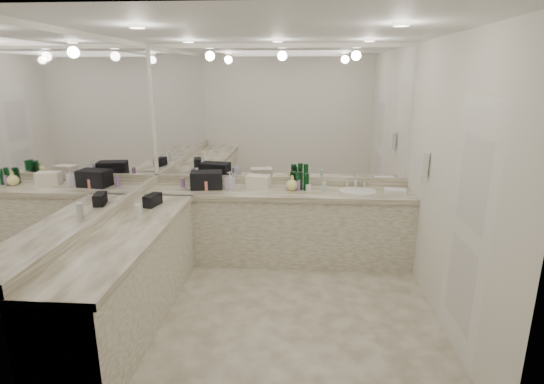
# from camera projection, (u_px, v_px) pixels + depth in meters

# --- Properties ---
(floor) EXTENTS (3.20, 3.20, 0.00)m
(floor) POSITION_uv_depth(u_px,v_px,m) (271.00, 309.00, 4.21)
(floor) COLOR beige
(floor) RESTS_ON ground
(ceiling) EXTENTS (3.20, 3.20, 0.00)m
(ceiling) POSITION_uv_depth(u_px,v_px,m) (271.00, 30.00, 3.51)
(ceiling) COLOR white
(ceiling) RESTS_ON floor
(wall_back) EXTENTS (3.20, 0.02, 2.60)m
(wall_back) POSITION_uv_depth(u_px,v_px,m) (280.00, 153.00, 5.30)
(wall_back) COLOR silver
(wall_back) RESTS_ON floor
(wall_left) EXTENTS (0.02, 3.00, 2.60)m
(wall_left) POSITION_uv_depth(u_px,v_px,m) (101.00, 179.00, 3.97)
(wall_left) COLOR silver
(wall_left) RESTS_ON floor
(wall_right) EXTENTS (0.02, 3.00, 2.60)m
(wall_right) POSITION_uv_depth(u_px,v_px,m) (451.00, 185.00, 3.76)
(wall_right) COLOR silver
(wall_right) RESTS_ON floor
(vanity_back_base) EXTENTS (3.20, 0.60, 0.84)m
(vanity_back_base) POSITION_uv_depth(u_px,v_px,m) (278.00, 227.00, 5.25)
(vanity_back_base) COLOR silver
(vanity_back_base) RESTS_ON floor
(vanity_back_top) EXTENTS (3.20, 0.64, 0.06)m
(vanity_back_top) POSITION_uv_depth(u_px,v_px,m) (278.00, 193.00, 5.12)
(vanity_back_top) COLOR beige
(vanity_back_top) RESTS_ON vanity_back_base
(vanity_left_base) EXTENTS (0.60, 2.40, 0.84)m
(vanity_left_base) POSITION_uv_depth(u_px,v_px,m) (128.00, 281.00, 3.90)
(vanity_left_base) COLOR silver
(vanity_left_base) RESTS_ON floor
(vanity_left_top) EXTENTS (0.64, 2.42, 0.06)m
(vanity_left_top) POSITION_uv_depth(u_px,v_px,m) (125.00, 235.00, 3.77)
(vanity_left_top) COLOR beige
(vanity_left_top) RESTS_ON vanity_left_base
(backsplash_back) EXTENTS (3.20, 0.04, 0.10)m
(backsplash_back) POSITION_uv_depth(u_px,v_px,m) (280.00, 180.00, 5.38)
(backsplash_back) COLOR beige
(backsplash_back) RESTS_ON vanity_back_top
(backsplash_left) EXTENTS (0.04, 3.00, 0.10)m
(backsplash_left) POSITION_uv_depth(u_px,v_px,m) (107.00, 215.00, 4.06)
(backsplash_left) COLOR beige
(backsplash_left) RESTS_ON vanity_left_top
(mirror_back) EXTENTS (3.12, 0.01, 1.55)m
(mirror_back) POSITION_uv_depth(u_px,v_px,m) (280.00, 115.00, 5.17)
(mirror_back) COLOR white
(mirror_back) RESTS_ON wall_back
(mirror_left) EXTENTS (0.01, 2.92, 1.55)m
(mirror_left) POSITION_uv_depth(u_px,v_px,m) (97.00, 129.00, 3.84)
(mirror_left) COLOR white
(mirror_left) RESTS_ON wall_left
(sink) EXTENTS (0.44, 0.44, 0.03)m
(sink) POSITION_uv_depth(u_px,v_px,m) (358.00, 192.00, 5.06)
(sink) COLOR white
(sink) RESTS_ON vanity_back_top
(faucet) EXTENTS (0.24, 0.16, 0.14)m
(faucet) POSITION_uv_depth(u_px,v_px,m) (356.00, 181.00, 5.24)
(faucet) COLOR silver
(faucet) RESTS_ON vanity_back_top
(wall_phone) EXTENTS (0.06, 0.10, 0.24)m
(wall_phone) POSITION_uv_depth(u_px,v_px,m) (425.00, 164.00, 4.42)
(wall_phone) COLOR white
(wall_phone) RESTS_ON wall_right
(door) EXTENTS (0.02, 0.82, 2.10)m
(door) POSITION_uv_depth(u_px,v_px,m) (467.00, 232.00, 3.34)
(door) COLOR white
(door) RESTS_ON wall_right
(black_toiletry_bag) EXTENTS (0.41, 0.29, 0.22)m
(black_toiletry_bag) POSITION_uv_depth(u_px,v_px,m) (207.00, 180.00, 5.18)
(black_toiletry_bag) COLOR black
(black_toiletry_bag) RESTS_ON vanity_back_top
(black_bag_spill) EXTENTS (0.15, 0.25, 0.12)m
(black_bag_spill) POSITION_uv_depth(u_px,v_px,m) (153.00, 200.00, 4.50)
(black_bag_spill) COLOR black
(black_bag_spill) RESTS_ON vanity_left_top
(cream_cosmetic_case) EXTENTS (0.30, 0.22, 0.16)m
(cream_cosmetic_case) POSITION_uv_depth(u_px,v_px,m) (258.00, 181.00, 5.20)
(cream_cosmetic_case) COLOR silver
(cream_cosmetic_case) RESTS_ON vanity_back_top
(hand_towel) EXTENTS (0.27, 0.20, 0.04)m
(hand_towel) POSITION_uv_depth(u_px,v_px,m) (395.00, 191.00, 5.02)
(hand_towel) COLOR white
(hand_towel) RESTS_ON vanity_back_top
(lotion_left) EXTENTS (0.06, 0.06, 0.15)m
(lotion_left) POSITION_uv_depth(u_px,v_px,m) (138.00, 211.00, 4.09)
(lotion_left) COLOR white
(lotion_left) RESTS_ON vanity_left_top
(soap_bottle_a) EXTENTS (0.10, 0.10, 0.20)m
(soap_bottle_a) POSITION_uv_depth(u_px,v_px,m) (213.00, 181.00, 5.14)
(soap_bottle_a) COLOR silver
(soap_bottle_a) RESTS_ON vanity_back_top
(soap_bottle_b) EXTENTS (0.13, 0.13, 0.22)m
(soap_bottle_b) POSITION_uv_depth(u_px,v_px,m) (230.00, 180.00, 5.14)
(soap_bottle_b) COLOR silver
(soap_bottle_b) RESTS_ON vanity_back_top
(soap_bottle_c) EXTENTS (0.17, 0.17, 0.18)m
(soap_bottle_c) POSITION_uv_depth(u_px,v_px,m) (292.00, 183.00, 5.08)
(soap_bottle_c) COLOR #F2EE8B
(soap_bottle_c) RESTS_ON vanity_back_top
(green_bottle_0) EXTENTS (0.07, 0.07, 0.22)m
(green_bottle_0) POSITION_uv_depth(u_px,v_px,m) (300.00, 181.00, 5.11)
(green_bottle_0) COLOR #0C5423
(green_bottle_0) RESTS_ON vanity_back_top
(green_bottle_1) EXTENTS (0.07, 0.07, 0.21)m
(green_bottle_1) POSITION_uv_depth(u_px,v_px,m) (293.00, 180.00, 5.15)
(green_bottle_1) COLOR #0C5423
(green_bottle_1) RESTS_ON vanity_back_top
(green_bottle_2) EXTENTS (0.07, 0.07, 0.20)m
(green_bottle_2) POSITION_uv_depth(u_px,v_px,m) (306.00, 182.00, 5.09)
(green_bottle_2) COLOR #0C5423
(green_bottle_2) RESTS_ON vanity_back_top
(green_bottle_3) EXTENTS (0.07, 0.07, 0.19)m
(green_bottle_3) POSITION_uv_depth(u_px,v_px,m) (294.00, 180.00, 5.19)
(green_bottle_3) COLOR #0C5423
(green_bottle_3) RESTS_ON vanity_back_top
(amenity_bottle_0) EXTENTS (0.07, 0.07, 0.08)m
(amenity_bottle_0) POSITION_uv_depth(u_px,v_px,m) (308.00, 187.00, 5.08)
(amenity_bottle_0) COLOR white
(amenity_bottle_0) RESTS_ON vanity_back_top
(amenity_bottle_1) EXTENTS (0.06, 0.06, 0.09)m
(amenity_bottle_1) POSITION_uv_depth(u_px,v_px,m) (229.00, 184.00, 5.25)
(amenity_bottle_1) COLOR white
(amenity_bottle_1) RESTS_ON vanity_back_top
(amenity_bottle_2) EXTENTS (0.05, 0.05, 0.11)m
(amenity_bottle_2) POSITION_uv_depth(u_px,v_px,m) (206.00, 186.00, 5.09)
(amenity_bottle_2) COLOR #E57F66
(amenity_bottle_2) RESTS_ON vanity_back_top
(amenity_bottle_3) EXTENTS (0.05, 0.05, 0.09)m
(amenity_bottle_3) POSITION_uv_depth(u_px,v_px,m) (261.00, 185.00, 5.16)
(amenity_bottle_3) COLOR white
(amenity_bottle_3) RESTS_ON vanity_back_top
(amenity_bottle_4) EXTENTS (0.05, 0.05, 0.13)m
(amenity_bottle_4) POSITION_uv_depth(u_px,v_px,m) (183.00, 183.00, 5.20)
(amenity_bottle_4) COLOR #9966B2
(amenity_bottle_4) RESTS_ON vanity_back_top
(amenity_bottle_5) EXTENTS (0.04, 0.04, 0.13)m
(amenity_bottle_5) POSITION_uv_depth(u_px,v_px,m) (299.00, 186.00, 5.06)
(amenity_bottle_5) COLOR #9966B2
(amenity_bottle_5) RESTS_ON vanity_back_top
(amenity_bottle_6) EXTENTS (0.04, 0.04, 0.07)m
(amenity_bottle_6) POSITION_uv_depth(u_px,v_px,m) (302.00, 185.00, 5.20)
(amenity_bottle_6) COLOR white
(amenity_bottle_6) RESTS_ON vanity_back_top
(amenity_bottle_7) EXTENTS (0.05, 0.05, 0.13)m
(amenity_bottle_7) POSITION_uv_depth(u_px,v_px,m) (266.00, 184.00, 5.12)
(amenity_bottle_7) COLOR white
(amenity_bottle_7) RESTS_ON vanity_back_top
(amenity_bottle_8) EXTENTS (0.04, 0.04, 0.12)m
(amenity_bottle_8) POSITION_uv_depth(u_px,v_px,m) (324.00, 187.00, 5.03)
(amenity_bottle_8) COLOR silver
(amenity_bottle_8) RESTS_ON vanity_back_top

